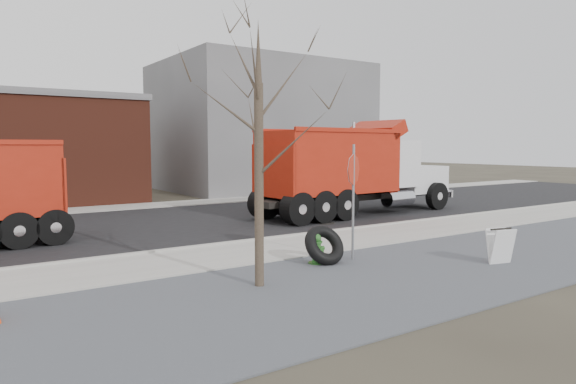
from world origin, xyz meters
TOP-DOWN VIEW (x-y plane):
  - ground at (0.00, 0.00)m, footprint 120.00×120.00m
  - gravel_verge at (0.00, -3.50)m, footprint 60.00×5.00m
  - sidewalk at (0.00, 0.25)m, footprint 60.00×2.50m
  - curb at (0.00, 1.55)m, footprint 60.00×0.15m
  - road at (0.00, 6.30)m, footprint 60.00×9.40m
  - far_sidewalk at (0.00, 12.00)m, footprint 60.00×2.00m
  - building_grey at (9.00, 18.00)m, footprint 12.00×10.00m
  - bare_tree at (-3.20, -2.60)m, footprint 3.20×3.20m
  - fire_hydrant at (-1.09, -1.69)m, footprint 0.41×0.40m
  - truck_tire at (-0.91, -1.75)m, footprint 1.03×0.83m
  - stop_sign at (-0.11, -1.84)m, footprint 0.69×0.40m
  - sandwich_board at (2.49, -4.11)m, footprint 0.68×0.51m
  - dump_truck_red_a at (5.44, 4.61)m, footprint 9.54×3.09m

SIDE VIEW (x-z plane):
  - ground at x=0.00m, z-range 0.00..0.00m
  - road at x=0.00m, z-range 0.00..0.02m
  - gravel_verge at x=0.00m, z-range 0.00..0.03m
  - sidewalk at x=0.00m, z-range 0.00..0.06m
  - far_sidewalk at x=0.00m, z-range 0.00..0.06m
  - curb at x=0.00m, z-range 0.00..0.11m
  - fire_hydrant at x=-1.09m, z-range -0.03..0.71m
  - sandwich_board at x=2.49m, z-range 0.03..0.87m
  - truck_tire at x=-0.91m, z-range -0.05..0.95m
  - stop_sign at x=-0.11m, z-range 0.51..3.34m
  - dump_truck_red_a at x=5.44m, z-range 0.03..3.83m
  - bare_tree at x=-3.20m, z-range 0.70..5.90m
  - building_grey at x=9.00m, z-range 0.00..8.00m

